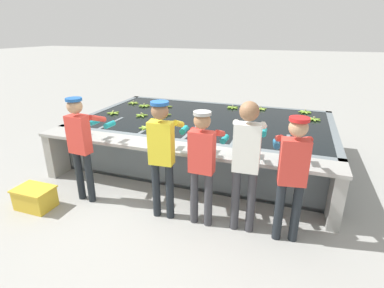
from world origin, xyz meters
TOP-DOWN VIEW (x-y plane):
  - ground_plane at (0.00, 0.00)m, footprint 80.00×80.00m
  - wash_tank at (-0.00, 1.85)m, footprint 4.82×2.84m
  - work_ledge at (0.00, 0.23)m, footprint 4.82×0.45m
  - worker_0 at (-1.24, -0.33)m, footprint 0.44×0.73m
  - worker_1 at (0.07, -0.34)m, footprint 0.44×0.73m
  - worker_2 at (0.62, -0.31)m, footprint 0.41×0.71m
  - worker_3 at (1.17, -0.27)m, footprint 0.43×0.73m
  - worker_4 at (1.71, -0.29)m, footprint 0.48×0.74m
  - banana_bunch_floating_0 at (-1.94, 1.55)m, footprint 0.27×0.27m
  - banana_bunch_floating_1 at (-1.12, 2.43)m, footprint 0.25×0.25m
  - banana_bunch_floating_2 at (-1.29, 1.58)m, footprint 0.27×0.28m
  - banana_bunch_floating_3 at (0.93, 2.95)m, footprint 0.27×0.28m
  - banana_bunch_floating_4 at (-1.64, 2.35)m, footprint 0.28×0.28m
  - banana_bunch_floating_5 at (-0.81, 0.87)m, footprint 0.28×0.28m
  - banana_bunch_floating_6 at (0.32, 2.86)m, footprint 0.27×0.28m
  - banana_bunch_floating_7 at (2.03, 2.45)m, footprint 0.27×0.28m
  - banana_bunch_floating_8 at (1.87, 2.99)m, footprint 0.28×0.28m
  - banana_bunch_floating_9 at (-0.85, 1.77)m, footprint 0.23×0.23m
  - banana_bunch_floating_10 at (-2.02, 2.51)m, footprint 0.27×0.28m
  - banana_bunch_ledge_0 at (-0.32, 0.28)m, footprint 0.28×0.28m
  - knife_0 at (-1.75, 0.27)m, footprint 0.35×0.03m
  - crate at (-1.81, -0.81)m, footprint 0.55×0.39m

SIDE VIEW (x-z plane):
  - ground_plane at x=0.00m, z-range 0.00..0.00m
  - crate at x=-1.81m, z-range 0.00..0.33m
  - wash_tank at x=0.00m, z-range -0.01..0.83m
  - work_ledge at x=0.00m, z-range 0.19..1.03m
  - knife_0 at x=-1.75m, z-range 0.84..0.86m
  - banana_bunch_floating_4 at x=-1.64m, z-range 0.82..0.89m
  - banana_bunch_floating_5 at x=-0.81m, z-range 0.82..0.89m
  - banana_bunch_floating_7 at x=2.03m, z-range 0.82..0.89m
  - banana_bunch_floating_8 at x=1.87m, z-range 0.82..0.89m
  - banana_bunch_floating_3 at x=0.93m, z-range 0.82..0.89m
  - banana_bunch_floating_6 at x=0.32m, z-range 0.82..0.89m
  - banana_bunch_floating_0 at x=-1.94m, z-range 0.82..0.89m
  - banana_bunch_floating_2 at x=-1.29m, z-range 0.82..0.89m
  - banana_bunch_floating_10 at x=-2.02m, z-range 0.82..0.89m
  - banana_bunch_floating_1 at x=-1.12m, z-range 0.82..0.89m
  - banana_bunch_floating_9 at x=-0.85m, z-range 0.82..0.89m
  - banana_bunch_ledge_0 at x=-0.32m, z-range 0.82..0.90m
  - worker_2 at x=0.62m, z-range 0.16..1.73m
  - worker_4 at x=1.71m, z-range 0.16..1.76m
  - worker_0 at x=-1.24m, z-range 0.17..1.77m
  - worker_1 at x=0.07m, z-range 0.18..1.84m
  - worker_3 at x=1.17m, z-range 0.18..1.91m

